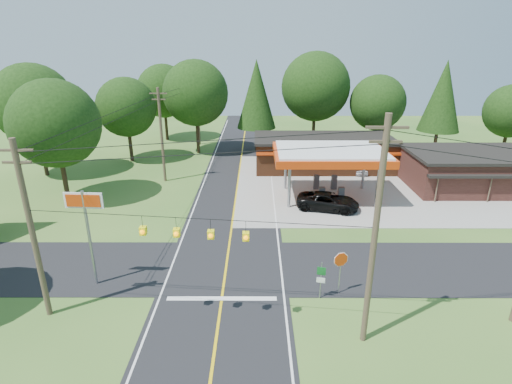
{
  "coord_description": "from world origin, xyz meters",
  "views": [
    {
      "loc": [
        2.08,
        -23.47,
        14.18
      ],
      "look_at": [
        2.0,
        7.0,
        2.8
      ],
      "focal_mm": 28.0,
      "sensor_mm": 36.0,
      "label": 1
    }
  ],
  "objects_px": {
    "gas_canopy": "(330,155)",
    "suv_car": "(328,201)",
    "sedan_car": "(361,168)",
    "octagonal_stop_sign": "(341,263)",
    "big_stop_sign": "(86,217)"
  },
  "relations": [
    {
      "from": "gas_canopy",
      "to": "big_stop_sign",
      "type": "distance_m",
      "value": 22.68
    },
    {
      "from": "sedan_car",
      "to": "octagonal_stop_sign",
      "type": "relative_size",
      "value": 1.3
    },
    {
      "from": "gas_canopy",
      "to": "sedan_car",
      "type": "distance_m",
      "value": 10.19
    },
    {
      "from": "big_stop_sign",
      "to": "octagonal_stop_sign",
      "type": "height_order",
      "value": "big_stop_sign"
    },
    {
      "from": "gas_canopy",
      "to": "suv_car",
      "type": "height_order",
      "value": "gas_canopy"
    },
    {
      "from": "gas_canopy",
      "to": "sedan_car",
      "type": "bearing_deg",
      "value": 57.22
    },
    {
      "from": "gas_canopy",
      "to": "sedan_car",
      "type": "relative_size",
      "value": 2.9
    },
    {
      "from": "suv_car",
      "to": "big_stop_sign",
      "type": "relative_size",
      "value": 0.89
    },
    {
      "from": "sedan_car",
      "to": "suv_car",
      "type": "bearing_deg",
      "value": -108.76
    },
    {
      "from": "octagonal_stop_sign",
      "to": "gas_canopy",
      "type": "bearing_deg",
      "value": 82.88
    },
    {
      "from": "gas_canopy",
      "to": "big_stop_sign",
      "type": "bearing_deg",
      "value": -138.56
    },
    {
      "from": "octagonal_stop_sign",
      "to": "suv_car",
      "type": "bearing_deg",
      "value": 83.43
    },
    {
      "from": "gas_canopy",
      "to": "sedan_car",
      "type": "xyz_separation_m",
      "value": [
        5.15,
        8.0,
        -3.64
      ]
    },
    {
      "from": "gas_canopy",
      "to": "suv_car",
      "type": "xyz_separation_m",
      "value": [
        -0.5,
        -3.0,
        -3.5
      ]
    },
    {
      "from": "gas_canopy",
      "to": "octagonal_stop_sign",
      "type": "xyz_separation_m",
      "value": [
        -2.0,
        -16.01,
        -2.15
      ]
    }
  ]
}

